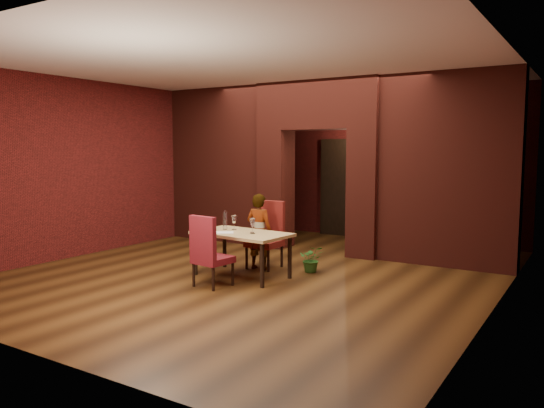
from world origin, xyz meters
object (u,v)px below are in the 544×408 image
Objects in this scene: potted_plant at (312,259)px; dining_table at (242,254)px; wine_glass_b at (252,226)px; person_seated at (259,232)px; wine_bucket at (207,224)px; wine_glass_a at (234,223)px; chair_near at (213,251)px; chair_far at (264,235)px; water_bottle at (225,220)px; wine_glass_c at (253,226)px.

dining_table is at bearing -133.29° from potted_plant.
wine_glass_b is 0.49× the size of potted_plant.
person_seated is 5.99× the size of wine_bucket.
potted_plant is at bearing 34.35° from wine_glass_a.
chair_near is at bearing -117.66° from potted_plant.
chair_far is 0.68m from wine_glass_b.
chair_near is 0.83× the size of person_seated.
dining_table is 0.63m from water_bottle.
chair_near is 1.72m from potted_plant.
wine_glass_a is at bearing 155.98° from dining_table.
wine_glass_a is 0.42m from wine_bucket.
chair_far is 0.14m from person_seated.
dining_table is at bearing -155.46° from wine_glass_b.
wine_glass_a is at bearing 37.34° from wine_bucket.
chair_far is 0.74m from water_bottle.
person_seated is (-0.03, 1.24, 0.10)m from chair_near.
chair_near is 4.97× the size of wine_bucket.
wine_glass_a is at bearing 161.76° from wine_glass_c.
wine_glass_b is 0.90× the size of wine_glass_c.
wine_glass_c is (0.23, 0.66, 0.29)m from chair_near.
wine_glass_b is at bearing 14.96° from wine_bucket.
wine_glass_b is at bearing 108.73° from person_seated.
chair_far is 5.30× the size of wine_glass_b.
chair_far reaches higher than chair_near.
chair_near is (-0.02, -0.68, 0.17)m from dining_table.
water_bottle reaches higher than dining_table.
chair_near reaches higher than wine_glass_c.
person_seated is 0.55m from wine_glass_b.
wine_bucket is at bearing -128.95° from water_bottle.
wine_glass_c reaches higher than dining_table.
person_seated reaches higher than chair_near.
wine_glass_c reaches higher than potted_plant.
dining_table is at bearing 91.91° from person_seated.
chair_near is at bearing -45.09° from wine_bucket.
dining_table is 3.44× the size of potted_plant.
wine_glass_b is at bearing -3.44° from water_bottle.
potted_plant is at bearing 50.29° from wine_glass_b.
person_seated reaches higher than dining_table.
dining_table is at bearing 12.33° from wine_bucket.
wine_glass_b is (0.20, -0.49, 0.17)m from person_seated.
chair_far is 0.64m from wine_glass_a.
wine_bucket is at bearing -165.04° from wine_glass_b.
person_seated is 5.98× the size of wine_glass_b.
chair_near is at bearing -64.40° from water_bottle.
wine_glass_b is 0.11m from wine_glass_c.
wine_bucket is at bearing 49.46° from person_seated.
dining_table is 7.09× the size of wine_bucket.
water_bottle is 0.70× the size of potted_plant.
water_bottle is (-0.54, 0.03, 0.04)m from wine_glass_b.
water_bottle is at bearing 176.56° from wine_glass_b.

